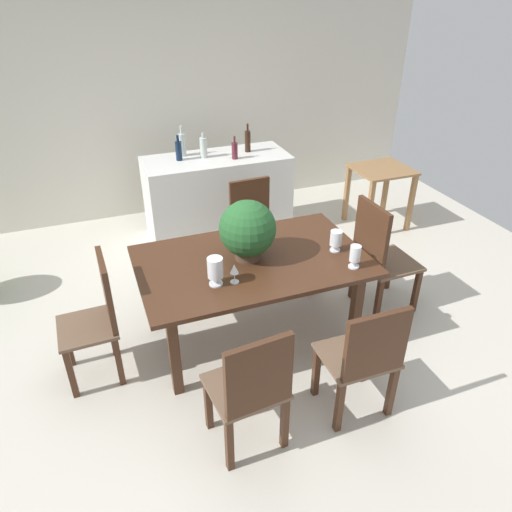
{
  "coord_description": "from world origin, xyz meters",
  "views": [
    {
      "loc": [
        -1.08,
        -3.15,
        2.65
      ],
      "look_at": [
        0.07,
        -0.11,
        0.71
      ],
      "focal_mm": 33.49,
      "sensor_mm": 36.0,
      "label": 1
    }
  ],
  "objects": [
    {
      "name": "wine_bottle_tall",
      "position": [
        -0.11,
        1.74,
        1.03
      ],
      "size": [
        0.07,
        0.07,
        0.27
      ],
      "color": "#0F1E38",
      "rests_on": "kitchen_counter"
    },
    {
      "name": "side_table",
      "position": [
        2.11,
        1.21,
        0.56
      ],
      "size": [
        0.63,
        0.59,
        0.72
      ],
      "color": "olive",
      "rests_on": "ground"
    },
    {
      "name": "wine_glass",
      "position": [
        -0.23,
        -0.46,
        0.86
      ],
      "size": [
        0.06,
        0.06,
        0.15
      ],
      "color": "silver",
      "rests_on": "dining_table"
    },
    {
      "name": "crystal_vase_left",
      "position": [
        -0.36,
        -0.44,
        0.88
      ],
      "size": [
        0.11,
        0.11,
        0.21
      ],
      "color": "silver",
      "rests_on": "dining_table"
    },
    {
      "name": "wine_bottle_amber",
      "position": [
        -0.04,
        1.87,
        1.05
      ],
      "size": [
        0.08,
        0.08,
        0.33
      ],
      "color": "#B2BFB7",
      "rests_on": "kitchen_counter"
    },
    {
      "name": "wine_bottle_green",
      "position": [
        0.67,
        1.74,
        1.04
      ],
      "size": [
        0.06,
        0.06,
        0.31
      ],
      "color": "black",
      "rests_on": "kitchen_counter"
    },
    {
      "name": "flower_centerpiece",
      "position": [
        -0.03,
        -0.18,
        1.0
      ],
      "size": [
        0.43,
        0.43,
        0.47
      ],
      "color": "#4C3828",
      "rests_on": "dining_table"
    },
    {
      "name": "crystal_vase_right",
      "position": [
        0.66,
        -0.32,
        0.86
      ],
      "size": [
        0.09,
        0.09,
        0.17
      ],
      "color": "silver",
      "rests_on": "dining_table"
    },
    {
      "name": "wine_bottle_dark",
      "position": [
        0.15,
        1.73,
        1.03
      ],
      "size": [
        0.08,
        0.08,
        0.27
      ],
      "color": "#B2BFB7",
      "rests_on": "kitchen_counter"
    },
    {
      "name": "chair_near_left",
      "position": [
        -0.39,
        -1.24,
        0.53
      ],
      "size": [
        0.49,
        0.46,
        0.95
      ],
      "rotation": [
        0.0,
        0.0,
        3.23
      ],
      "color": "#422616",
      "rests_on": "ground"
    },
    {
      "name": "kitchen_counter",
      "position": [
        0.28,
        1.69,
        0.46
      ],
      "size": [
        1.59,
        0.66,
        0.92
      ],
      "primitive_type": "cube",
      "color": "silver",
      "rests_on": "ground"
    },
    {
      "name": "back_wall",
      "position": [
        0.0,
        2.6,
        1.3
      ],
      "size": [
        6.4,
        0.1,
        2.6
      ],
      "primitive_type": "cube",
      "color": "beige",
      "rests_on": "ground"
    },
    {
      "name": "wine_bottle_clear",
      "position": [
        0.46,
        1.57,
        1.01
      ],
      "size": [
        0.06,
        0.06,
        0.24
      ],
      "color": "#511E28",
      "rests_on": "kitchen_counter"
    },
    {
      "name": "ground_plane",
      "position": [
        0.0,
        0.0,
        0.0
      ],
      "size": [
        7.04,
        7.04,
        0.0
      ],
      "primitive_type": "plane",
      "color": "beige"
    },
    {
      "name": "crystal_vase_center_near",
      "position": [
        0.67,
        -0.58,
        0.86
      ],
      "size": [
        0.08,
        0.08,
        0.18
      ],
      "color": "silver",
      "rests_on": "dining_table"
    },
    {
      "name": "chair_near_right",
      "position": [
        0.39,
        -1.24,
        0.52
      ],
      "size": [
        0.48,
        0.42,
        0.93
      ],
      "rotation": [
        0.0,
        0.0,
        3.13
      ],
      "color": "#422616",
      "rests_on": "ground"
    },
    {
      "name": "chair_head_end",
      "position": [
        -1.18,
        -0.2,
        0.54
      ],
      "size": [
        0.42,
        0.44,
        0.98
      ],
      "rotation": [
        0.0,
        0.0,
        -1.54
      ],
      "color": "#422616",
      "rests_on": "ground"
    },
    {
      "name": "dining_table",
      "position": [
        0.0,
        -0.21,
        0.67
      ],
      "size": [
        1.75,
        1.09,
        0.75
      ],
      "color": "#422616",
      "rests_on": "ground"
    },
    {
      "name": "chair_foot_end",
      "position": [
        1.16,
        -0.21,
        0.57
      ],
      "size": [
        0.48,
        0.48,
        1.04
      ],
      "rotation": [
        0.0,
        0.0,
        1.6
      ],
      "color": "#422616",
      "rests_on": "ground"
    },
    {
      "name": "chair_far_right",
      "position": [
        0.39,
        0.83,
        0.52
      ],
      "size": [
        0.47,
        0.43,
        0.93
      ],
      "rotation": [
        0.0,
        0.0,
        0.04
      ],
      "color": "#422616",
      "rests_on": "ground"
    }
  ]
}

